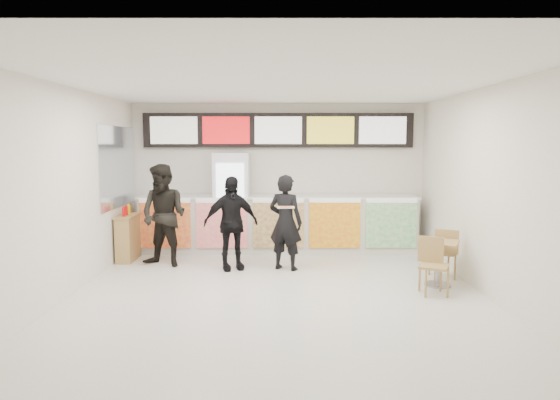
{
  "coord_description": "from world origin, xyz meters",
  "views": [
    {
      "loc": [
        0.03,
        -6.86,
        2.19
      ],
      "look_at": [
        0.03,
        1.2,
        1.27
      ],
      "focal_mm": 32.0,
      "sensor_mm": 36.0,
      "label": 1
    }
  ],
  "objects_px": {
    "customer_left": "(164,215)",
    "drinks_fridge": "(232,203)",
    "customer_main": "(285,222)",
    "condiment_ledge": "(128,237)",
    "customer_mid": "(231,223)",
    "cafe_table": "(439,255)",
    "service_counter": "(278,224)"
  },
  "relations": [
    {
      "from": "drinks_fridge",
      "to": "customer_left",
      "type": "bearing_deg",
      "value": -132.3
    },
    {
      "from": "service_counter",
      "to": "condiment_ledge",
      "type": "height_order",
      "value": "service_counter"
    },
    {
      "from": "customer_left",
      "to": "customer_mid",
      "type": "distance_m",
      "value": 1.24
    },
    {
      "from": "condiment_ledge",
      "to": "service_counter",
      "type": "bearing_deg",
      "value": 14.68
    },
    {
      "from": "customer_main",
      "to": "condiment_ledge",
      "type": "distance_m",
      "value": 3.06
    },
    {
      "from": "customer_left",
      "to": "customer_mid",
      "type": "bearing_deg",
      "value": 10.0
    },
    {
      "from": "service_counter",
      "to": "cafe_table",
      "type": "xyz_separation_m",
      "value": [
        2.47,
        -2.43,
        -0.09
      ]
    },
    {
      "from": "drinks_fridge",
      "to": "condiment_ledge",
      "type": "relative_size",
      "value": 1.95
    },
    {
      "from": "condiment_ledge",
      "to": "customer_left",
      "type": "bearing_deg",
      "value": -29.63
    },
    {
      "from": "condiment_ledge",
      "to": "customer_mid",
      "type": "bearing_deg",
      "value": -18.94
    },
    {
      "from": "condiment_ledge",
      "to": "customer_main",
      "type": "bearing_deg",
      "value": -13.32
    },
    {
      "from": "customer_main",
      "to": "cafe_table",
      "type": "distance_m",
      "value": 2.57
    },
    {
      "from": "service_counter",
      "to": "condiment_ledge",
      "type": "relative_size",
      "value": 5.43
    },
    {
      "from": "condiment_ledge",
      "to": "drinks_fridge",
      "type": "bearing_deg",
      "value": 21.82
    },
    {
      "from": "customer_left",
      "to": "customer_mid",
      "type": "height_order",
      "value": "customer_left"
    },
    {
      "from": "drinks_fridge",
      "to": "customer_left",
      "type": "distance_m",
      "value": 1.63
    },
    {
      "from": "service_counter",
      "to": "cafe_table",
      "type": "distance_m",
      "value": 3.47
    },
    {
      "from": "customer_main",
      "to": "customer_mid",
      "type": "height_order",
      "value": "customer_main"
    },
    {
      "from": "customer_left",
      "to": "customer_mid",
      "type": "relative_size",
      "value": 1.12
    },
    {
      "from": "customer_mid",
      "to": "cafe_table",
      "type": "xyz_separation_m",
      "value": [
        3.29,
        -1.01,
        -0.33
      ]
    },
    {
      "from": "customer_main",
      "to": "cafe_table",
      "type": "xyz_separation_m",
      "value": [
        2.35,
        -1.0,
        -0.35
      ]
    },
    {
      "from": "customer_left",
      "to": "drinks_fridge",
      "type": "bearing_deg",
      "value": 68.81
    },
    {
      "from": "drinks_fridge",
      "to": "condiment_ledge",
      "type": "distance_m",
      "value": 2.11
    },
    {
      "from": "customer_left",
      "to": "customer_main",
      "type": "bearing_deg",
      "value": 14.52
    },
    {
      "from": "service_counter",
      "to": "cafe_table",
      "type": "bearing_deg",
      "value": -44.53
    },
    {
      "from": "drinks_fridge",
      "to": "customer_main",
      "type": "height_order",
      "value": "drinks_fridge"
    },
    {
      "from": "customer_left",
      "to": "cafe_table",
      "type": "distance_m",
      "value": 4.69
    },
    {
      "from": "customer_left",
      "to": "condiment_ledge",
      "type": "xyz_separation_m",
      "value": [
        -0.79,
        0.45,
        -0.47
      ]
    },
    {
      "from": "customer_main",
      "to": "customer_left",
      "type": "bearing_deg",
      "value": 17.24
    },
    {
      "from": "customer_main",
      "to": "condiment_ledge",
      "type": "bearing_deg",
      "value": 10.51
    },
    {
      "from": "service_counter",
      "to": "condiment_ledge",
      "type": "bearing_deg",
      "value": -165.32
    },
    {
      "from": "customer_mid",
      "to": "condiment_ledge",
      "type": "height_order",
      "value": "customer_mid"
    }
  ]
}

